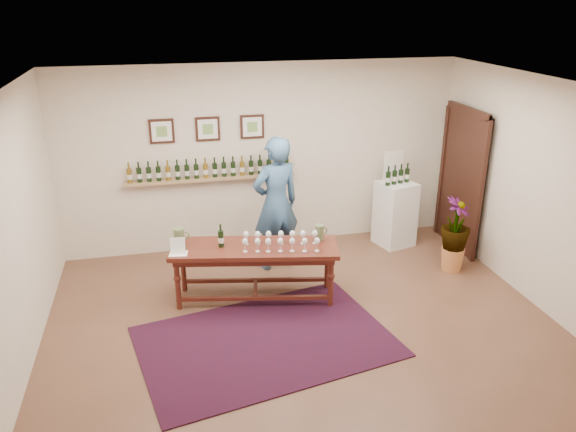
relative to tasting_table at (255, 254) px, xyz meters
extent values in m
plane|color=brown|center=(0.44, -0.77, -0.63)|extent=(6.00, 6.00, 0.00)
plane|color=silver|center=(0.44, 1.73, 0.77)|extent=(6.00, 0.00, 6.00)
plane|color=silver|center=(0.44, -3.27, 0.77)|extent=(6.00, 0.00, 6.00)
plane|color=silver|center=(-2.56, -0.77, 0.77)|extent=(0.00, 5.00, 5.00)
plane|color=silver|center=(3.44, -0.77, 0.77)|extent=(0.00, 5.00, 5.00)
plane|color=beige|center=(0.44, -0.77, 2.17)|extent=(6.00, 6.00, 0.00)
cube|color=tan|center=(-0.36, 1.64, 0.52)|extent=(2.50, 0.16, 0.04)
cube|color=black|center=(3.38, 0.93, 0.42)|extent=(0.10, 1.00, 2.10)
cube|color=black|center=(3.33, 0.93, 0.42)|extent=(0.04, 1.12, 2.22)
cube|color=black|center=(-1.01, 1.70, 1.25)|extent=(0.35, 0.03, 0.35)
cube|color=white|center=(-1.01, 1.68, 1.25)|extent=(0.28, 0.01, 0.28)
cube|color=#749D4E|center=(-1.01, 1.68, 1.25)|extent=(0.15, 0.00, 0.15)
cube|color=black|center=(-0.36, 1.70, 1.25)|extent=(0.35, 0.03, 0.35)
cube|color=white|center=(-0.36, 1.68, 1.25)|extent=(0.28, 0.01, 0.28)
cube|color=#749D4E|center=(-0.36, 1.68, 1.25)|extent=(0.15, 0.00, 0.15)
cube|color=black|center=(0.29, 1.70, 1.25)|extent=(0.35, 0.03, 0.35)
cube|color=white|center=(0.29, 1.68, 1.25)|extent=(0.28, 0.01, 0.28)
cube|color=#749D4E|center=(0.29, 1.68, 1.25)|extent=(0.15, 0.00, 0.15)
cube|color=#470C14|center=(-0.06, -1.01, -0.62)|extent=(3.09, 2.35, 0.01)
cube|color=#451711|center=(0.00, 0.00, 0.08)|extent=(2.18, 1.06, 0.06)
cube|color=#451711|center=(0.00, 0.00, 0.02)|extent=(2.05, 0.93, 0.09)
cylinder|color=#451711|center=(-0.98, -0.05, -0.29)|extent=(0.08, 0.08, 0.68)
cylinder|color=#451711|center=(0.89, -0.42, -0.29)|extent=(0.08, 0.08, 0.68)
cylinder|color=#451711|center=(-0.89, 0.42, -0.29)|extent=(0.08, 0.08, 0.68)
cylinder|color=#451711|center=(0.98, 0.05, -0.29)|extent=(0.08, 0.08, 0.68)
cube|color=#451711|center=(-0.05, -0.23, -0.50)|extent=(1.87, 0.42, 0.05)
cube|color=#451711|center=(0.05, 0.23, -0.50)|extent=(1.87, 0.42, 0.05)
cube|color=#451711|center=(0.00, 0.00, -0.50)|extent=(0.14, 0.48, 0.05)
cube|color=white|center=(-0.94, 0.01, 0.21)|extent=(0.24, 0.19, 0.20)
cube|color=white|center=(2.43, 1.21, -0.12)|extent=(0.62, 0.62, 1.01)
cube|color=white|center=(2.41, 1.35, 0.63)|extent=(0.35, 0.11, 0.49)
cone|color=#C97B43|center=(2.87, 0.15, -0.46)|extent=(0.33, 0.33, 0.34)
imported|color=black|center=(2.87, 0.15, 0.01)|extent=(0.70, 0.70, 0.60)
imported|color=#34577C|center=(0.46, 0.85, 0.33)|extent=(0.80, 0.63, 1.92)
camera|label=1|loc=(-1.04, -6.33, 3.04)|focal=35.00mm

